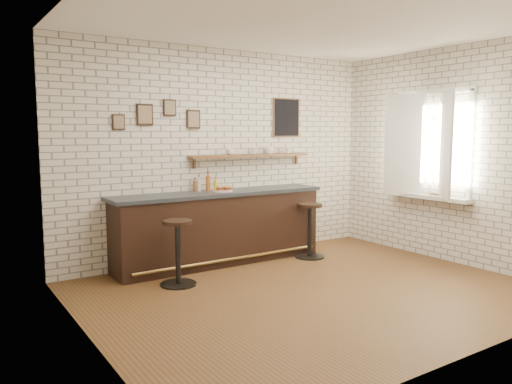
% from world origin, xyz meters
% --- Properties ---
extents(ground, '(5.00, 5.00, 0.00)m').
position_xyz_m(ground, '(0.00, 0.00, 0.00)').
color(ground, brown).
rests_on(ground, ground).
extents(bar_counter, '(3.10, 0.65, 1.01)m').
position_xyz_m(bar_counter, '(-0.25, 1.70, 0.51)').
color(bar_counter, black).
rests_on(bar_counter, ground).
extents(sandwich_plate, '(0.28, 0.28, 0.01)m').
position_xyz_m(sandwich_plate, '(-0.21, 1.68, 1.02)').
color(sandwich_plate, white).
rests_on(sandwich_plate, bar_counter).
extents(ciabatta_sandwich, '(0.24, 0.18, 0.07)m').
position_xyz_m(ciabatta_sandwich, '(-0.20, 1.68, 1.06)').
color(ciabatta_sandwich, tan).
rests_on(ciabatta_sandwich, sandwich_plate).
extents(potato_chips, '(0.26, 0.18, 0.00)m').
position_xyz_m(potato_chips, '(-0.23, 1.67, 1.02)').
color(potato_chips, gold).
rests_on(potato_chips, sandwich_plate).
extents(bitters_bottle_brown, '(0.06, 0.06, 0.19)m').
position_xyz_m(bitters_bottle_brown, '(-0.54, 1.87, 1.09)').
color(bitters_bottle_brown, brown).
rests_on(bitters_bottle_brown, bar_counter).
extents(bitters_bottle_white, '(0.06, 0.06, 0.22)m').
position_xyz_m(bitters_bottle_white, '(-0.48, 1.87, 1.10)').
color(bitters_bottle_white, silver).
rests_on(bitters_bottle_white, bar_counter).
extents(bitters_bottle_amber, '(0.06, 0.06, 0.27)m').
position_xyz_m(bitters_bottle_amber, '(-0.34, 1.87, 1.12)').
color(bitters_bottle_amber, '#A44F1A').
rests_on(bitters_bottle_amber, bar_counter).
extents(condiment_bottle_yellow, '(0.06, 0.06, 0.18)m').
position_xyz_m(condiment_bottle_yellow, '(-0.22, 1.87, 1.09)').
color(condiment_bottle_yellow, gold).
rests_on(condiment_bottle_yellow, bar_counter).
extents(bar_stool_left, '(0.46, 0.46, 0.79)m').
position_xyz_m(bar_stool_left, '(-1.18, 1.07, 0.42)').
color(bar_stool_left, black).
rests_on(bar_stool_left, ground).
extents(bar_stool_right, '(0.44, 0.44, 0.79)m').
position_xyz_m(bar_stool_right, '(1.00, 1.25, 0.42)').
color(bar_stool_right, black).
rests_on(bar_stool_right, ground).
extents(wall_shelf, '(2.00, 0.18, 0.18)m').
position_xyz_m(wall_shelf, '(0.40, 1.90, 1.48)').
color(wall_shelf, brown).
rests_on(wall_shelf, ground).
extents(shelf_cup_a, '(0.13, 0.13, 0.09)m').
position_xyz_m(shelf_cup_a, '(0.04, 1.90, 1.55)').
color(shelf_cup_a, white).
rests_on(shelf_cup_a, wall_shelf).
extents(shelf_cup_b, '(0.15, 0.15, 0.10)m').
position_xyz_m(shelf_cup_b, '(0.45, 1.90, 1.55)').
color(shelf_cup_b, white).
rests_on(shelf_cup_b, wall_shelf).
extents(shelf_cup_c, '(0.18, 0.18, 0.10)m').
position_xyz_m(shelf_cup_c, '(0.72, 1.90, 1.55)').
color(shelf_cup_c, white).
rests_on(shelf_cup_c, wall_shelf).
extents(shelf_cup_d, '(0.11, 0.11, 0.09)m').
position_xyz_m(shelf_cup_d, '(1.07, 1.90, 1.54)').
color(shelf_cup_d, white).
rests_on(shelf_cup_d, wall_shelf).
extents(back_wall_decor, '(2.96, 0.02, 0.56)m').
position_xyz_m(back_wall_decor, '(0.23, 1.98, 2.05)').
color(back_wall_decor, black).
rests_on(back_wall_decor, ground).
extents(window_sill, '(0.20, 1.35, 0.06)m').
position_xyz_m(window_sill, '(2.40, 0.30, 0.90)').
color(window_sill, white).
rests_on(window_sill, ground).
extents(casement_window, '(0.40, 1.30, 1.56)m').
position_xyz_m(casement_window, '(2.36, 0.30, 1.65)').
color(casement_window, white).
rests_on(casement_window, ground).
extents(book_lower, '(0.22, 0.27, 0.02)m').
position_xyz_m(book_lower, '(2.38, 0.14, 0.94)').
color(book_lower, tan).
rests_on(book_lower, window_sill).
extents(book_upper, '(0.19, 0.23, 0.02)m').
position_xyz_m(book_upper, '(2.38, 0.17, 0.96)').
color(book_upper, tan).
rests_on(book_upper, book_lower).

